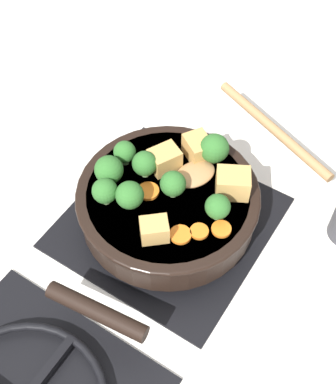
% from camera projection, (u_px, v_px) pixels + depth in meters
% --- Properties ---
extents(ground_plane, '(2.40, 2.40, 0.00)m').
position_uv_depth(ground_plane, '(168.00, 223.00, 0.88)').
color(ground_plane, white).
extents(front_burner_grate, '(0.31, 0.31, 0.03)m').
position_uv_depth(front_burner_grate, '(168.00, 219.00, 0.87)').
color(front_burner_grate, black).
rests_on(front_burner_grate, ground_plane).
extents(skillet_pan, '(0.28, 0.37, 0.06)m').
position_uv_depth(skillet_pan, '(167.00, 203.00, 0.83)').
color(skillet_pan, black).
rests_on(skillet_pan, front_burner_grate).
extents(wooden_spoon, '(0.25, 0.25, 0.02)m').
position_uv_depth(wooden_spoon, '(243.00, 147.00, 0.86)').
color(wooden_spoon, '#A87A4C').
rests_on(wooden_spoon, skillet_pan).
extents(tofu_cube_center_large, '(0.05, 0.06, 0.04)m').
position_uv_depth(tofu_cube_center_large, '(165.00, 159.00, 0.83)').
color(tofu_cube_center_large, tan).
rests_on(tofu_cube_center_large, skillet_pan).
extents(tofu_cube_near_handle, '(0.06, 0.06, 0.04)m').
position_uv_depth(tofu_cube_near_handle, '(233.00, 183.00, 0.80)').
color(tofu_cube_near_handle, tan).
rests_on(tofu_cube_near_handle, skillet_pan).
extents(tofu_cube_east_chunk, '(0.05, 0.05, 0.03)m').
position_uv_depth(tofu_cube_east_chunk, '(154.00, 230.00, 0.75)').
color(tofu_cube_east_chunk, tan).
rests_on(tofu_cube_east_chunk, skillet_pan).
extents(tofu_cube_west_chunk, '(0.06, 0.06, 0.04)m').
position_uv_depth(tofu_cube_west_chunk, '(196.00, 147.00, 0.84)').
color(tofu_cube_west_chunk, tan).
rests_on(tofu_cube_west_chunk, skillet_pan).
extents(broccoli_floret_near_spoon, '(0.04, 0.04, 0.04)m').
position_uv_depth(broccoli_floret_near_spoon, '(219.00, 205.00, 0.76)').
color(broccoli_floret_near_spoon, '#709956').
rests_on(broccoli_floret_near_spoon, skillet_pan).
extents(broccoli_floret_center_top, '(0.05, 0.05, 0.05)m').
position_uv_depth(broccoli_floret_center_top, '(214.00, 148.00, 0.83)').
color(broccoli_floret_center_top, '#709956').
rests_on(broccoli_floret_center_top, skillet_pan).
extents(broccoli_floret_east_rim, '(0.04, 0.04, 0.05)m').
position_uv_depth(broccoli_floret_east_rim, '(171.00, 186.00, 0.79)').
color(broccoli_floret_east_rim, '#709956').
rests_on(broccoli_floret_east_rim, skillet_pan).
extents(broccoli_floret_west_rim, '(0.04, 0.04, 0.05)m').
position_uv_depth(broccoli_floret_west_rim, '(145.00, 164.00, 0.81)').
color(broccoli_floret_west_rim, '#709956').
rests_on(broccoli_floret_west_rim, skillet_pan).
extents(broccoli_floret_north_edge, '(0.04, 0.04, 0.05)m').
position_uv_depth(broccoli_floret_north_edge, '(105.00, 191.00, 0.78)').
color(broccoli_floret_north_edge, '#709956').
rests_on(broccoli_floret_north_edge, skillet_pan).
extents(broccoli_floret_south_cluster, '(0.04, 0.04, 0.05)m').
position_uv_depth(broccoli_floret_south_cluster, '(130.00, 195.00, 0.77)').
color(broccoli_floret_south_cluster, '#709956').
rests_on(broccoli_floret_south_cluster, skillet_pan).
extents(broccoli_floret_mid_floret, '(0.04, 0.04, 0.05)m').
position_uv_depth(broccoli_floret_mid_floret, '(109.00, 170.00, 0.80)').
color(broccoli_floret_mid_floret, '#709956').
rests_on(broccoli_floret_mid_floret, skillet_pan).
extents(broccoli_floret_small_inner, '(0.04, 0.04, 0.04)m').
position_uv_depth(broccoli_floret_small_inner, '(125.00, 152.00, 0.83)').
color(broccoli_floret_small_inner, '#709956').
rests_on(broccoli_floret_small_inner, skillet_pan).
extents(carrot_slice_orange_thin, '(0.03, 0.03, 0.01)m').
position_uv_depth(carrot_slice_orange_thin, '(199.00, 231.00, 0.77)').
color(carrot_slice_orange_thin, orange).
rests_on(carrot_slice_orange_thin, skillet_pan).
extents(carrot_slice_near_center, '(0.03, 0.03, 0.01)m').
position_uv_depth(carrot_slice_near_center, '(148.00, 191.00, 0.81)').
color(carrot_slice_near_center, orange).
rests_on(carrot_slice_near_center, skillet_pan).
extents(carrot_slice_edge_slice, '(0.03, 0.03, 0.01)m').
position_uv_depth(carrot_slice_edge_slice, '(221.00, 229.00, 0.77)').
color(carrot_slice_edge_slice, orange).
rests_on(carrot_slice_edge_slice, skillet_pan).
extents(carrot_slice_under_broccoli, '(0.03, 0.03, 0.01)m').
position_uv_depth(carrot_slice_under_broccoli, '(180.00, 235.00, 0.76)').
color(carrot_slice_under_broccoli, orange).
rests_on(carrot_slice_under_broccoli, skillet_pan).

